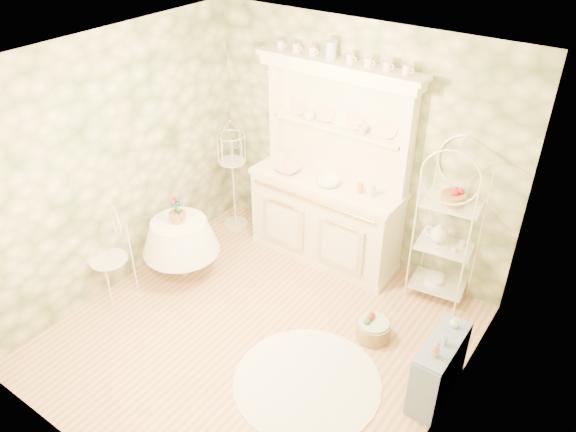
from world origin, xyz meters
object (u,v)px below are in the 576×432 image
Objects in this scene: cafe_chair at (109,260)px; side_shelf at (438,369)px; birdcage_stand at (233,175)px; bakers_rack at (449,220)px; round_table at (181,246)px; kitchen_dresser at (327,169)px; floor_basket at (373,328)px.

side_shelf is at bearing 34.63° from cafe_chair.
cafe_chair is at bearing -96.53° from birdcage_stand.
bakers_rack reaches higher than side_shelf.
bakers_rack reaches higher than round_table.
kitchen_dresser is at bearing 143.30° from side_shelf.
floor_basket is (1.12, -0.88, -1.02)m from kitchen_dresser.
floor_basket is at bearing -18.02° from birdcage_stand.
kitchen_dresser is 2.90× the size of round_table.
round_table reaches higher than floor_basket.
bakers_rack reaches higher than birdcage_stand.
round_table is at bearing -80.61° from birdcage_stand.
kitchen_dresser is at bearing 48.44° from round_table.
cafe_chair is 0.60× the size of birdcage_stand.
birdcage_stand is (-0.19, 1.13, 0.33)m from round_table.
kitchen_dresser is at bearing 4.42° from birdcage_stand.
bakers_rack is (1.37, 0.09, -0.18)m from kitchen_dresser.
floor_basket is (2.39, -0.78, -0.60)m from birdcage_stand.
cafe_chair is at bearing -152.84° from bakers_rack.
round_table is at bearing -131.56° from kitchen_dresser.
cafe_chair reaches higher than floor_basket.
floor_basket is at bearing -38.10° from kitchen_dresser.
round_table is 2.25m from floor_basket.
side_shelf is 3.44m from cafe_chair.
kitchen_dresser is 1.75m from floor_basket.
cafe_chair is at bearing -172.70° from side_shelf.
bakers_rack reaches higher than cafe_chair.
cafe_chair is (-2.85, -1.98, -0.53)m from bakers_rack.
round_table is 1.19m from birdcage_stand.
floor_basket is (-0.26, -0.97, -0.84)m from bakers_rack.
bakers_rack is 1.33× the size of birdcage_stand.
kitchen_dresser is 1.39m from bakers_rack.
round_table is at bearing 81.90° from cafe_chair.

